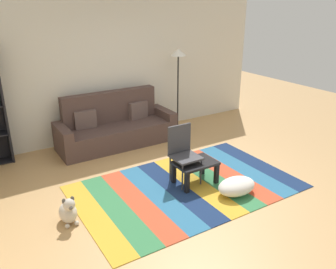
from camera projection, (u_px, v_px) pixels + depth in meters
name	position (u px, v px, depth m)	size (l,w,h in m)	color
ground_plane	(185.00, 183.00, 5.41)	(14.00, 14.00, 0.00)	tan
back_wall	(114.00, 70.00, 6.93)	(6.80, 0.10, 2.70)	silver
rug	(187.00, 187.00, 5.28)	(3.28, 2.02, 0.01)	gold
couch	(116.00, 127.00, 6.76)	(2.26, 0.80, 1.00)	#4C3833
coffee_table	(195.00, 166.00, 5.30)	(0.63, 0.44, 0.35)	black
pouf	(237.00, 186.00, 5.05)	(0.60, 0.40, 0.24)	white
dog	(68.00, 211.00, 4.40)	(0.22, 0.35, 0.40)	beige
standing_lamp	(178.00, 63.00, 7.11)	(0.32, 0.32, 1.73)	black
tv_remote	(195.00, 159.00, 5.34)	(0.04, 0.15, 0.02)	black
folding_chair	(183.00, 149.00, 5.28)	(0.40, 0.40, 0.90)	#38383D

